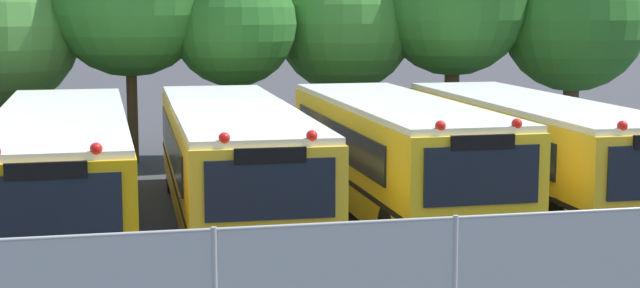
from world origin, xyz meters
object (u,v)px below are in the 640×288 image
object	(u,v)px
school_bus_1	(62,167)
tree_4	(229,24)
school_bus_4	(532,148)
tree_5	(346,21)
tree_7	(577,21)
school_bus_2	(233,158)
school_bus_3	(395,153)

from	to	relation	value
school_bus_1	tree_4	world-z (taller)	tree_4
school_bus_4	tree_4	bearing A→B (deg)	-53.70
school_bus_4	tree_4	world-z (taller)	tree_4
tree_5	tree_7	xyz separation A→B (m)	(6.82, -1.43, -0.01)
school_bus_1	school_bus_4	size ratio (longest dim) A/B	1.08
tree_4	school_bus_1	bearing A→B (deg)	-117.74
school_bus_1	school_bus_2	distance (m)	3.41
school_bus_2	tree_4	bearing A→B (deg)	-95.60
school_bus_4	school_bus_1	bearing A→B (deg)	1.97
tree_4	school_bus_4	bearing A→B (deg)	-53.71
school_bus_1	school_bus_3	world-z (taller)	school_bus_3
school_bus_4	tree_7	xyz separation A→B (m)	(4.73, 7.29, 2.67)
tree_7	tree_4	bearing A→B (deg)	177.08
tree_4	tree_7	bearing A→B (deg)	-2.92
tree_4	tree_7	world-z (taller)	tree_7
tree_5	tree_7	world-z (taller)	tree_7
tree_5	school_bus_3	bearing A→B (deg)	-97.29
school_bus_2	school_bus_4	size ratio (longest dim) A/B	1.03
school_bus_1	tree_5	distance (m)	12.36
school_bus_1	tree_7	world-z (taller)	tree_7
school_bus_2	school_bus_4	distance (m)	6.65
school_bus_3	tree_5	distance (m)	9.50
school_bus_3	school_bus_4	xyz separation A→B (m)	(3.24, 0.33, -0.04)
school_bus_2	tree_7	distance (m)	13.80
tree_7	school_bus_2	bearing A→B (deg)	-147.21
school_bus_4	tree_4	xyz separation A→B (m)	(-5.75, 7.83, 2.61)
school_bus_1	school_bus_2	bearing A→B (deg)	-175.61
tree_4	tree_7	size ratio (longest dim) A/B	0.92
tree_5	school_bus_2	bearing A→B (deg)	-117.50
school_bus_4	tree_7	bearing A→B (deg)	-122.98
school_bus_4	tree_4	distance (m)	10.06
school_bus_1	tree_4	size ratio (longest dim) A/B	1.96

